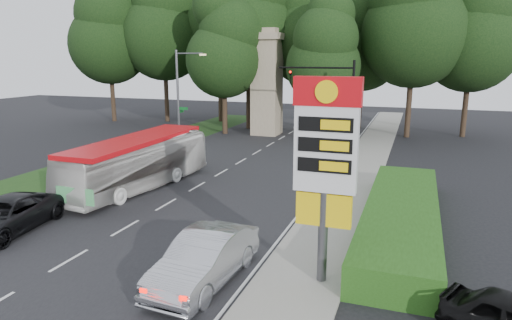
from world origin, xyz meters
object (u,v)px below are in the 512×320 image
(monument, at_px, (267,82))
(transit_bus, at_px, (138,164))
(gas_station_pylon, at_px, (326,154))
(suv_charcoal, at_px, (5,216))
(streetlight_signs, at_px, (180,94))
(traffic_signal_mast, at_px, (336,93))
(sedan_silver, at_px, (204,259))

(monument, height_order, transit_bus, monument)
(gas_station_pylon, distance_m, suv_charcoal, 14.24)
(transit_bus, xyz_separation_m, suv_charcoal, (-1.53, -7.73, -0.72))
(streetlight_signs, height_order, monument, monument)
(transit_bus, bearing_deg, gas_station_pylon, -25.31)
(streetlight_signs, bearing_deg, traffic_signal_mast, 8.92)
(transit_bus, bearing_deg, monument, 93.83)
(suv_charcoal, bearing_deg, gas_station_pylon, -7.02)
(traffic_signal_mast, xyz_separation_m, streetlight_signs, (-12.67, -1.99, -0.23))
(transit_bus, bearing_deg, traffic_signal_mast, 65.50)
(monument, bearing_deg, sedan_silver, -75.64)
(streetlight_signs, xyz_separation_m, sedan_silver, (12.49, -21.30, -3.58))
(traffic_signal_mast, height_order, sedan_silver, traffic_signal_mast)
(suv_charcoal, bearing_deg, monument, 77.41)
(traffic_signal_mast, bearing_deg, transit_bus, -121.20)
(transit_bus, xyz_separation_m, sedan_silver, (8.52, -8.92, -0.62))
(streetlight_signs, bearing_deg, sedan_silver, -59.62)
(gas_station_pylon, bearing_deg, transit_bus, 147.99)
(streetlight_signs, bearing_deg, suv_charcoal, -83.09)
(traffic_signal_mast, height_order, streetlight_signs, streetlight_signs)
(sedan_silver, bearing_deg, streetlight_signs, 123.65)
(monument, bearing_deg, suv_charcoal, -95.19)
(gas_station_pylon, distance_m, streetlight_signs, 25.74)
(monument, bearing_deg, gas_station_pylon, -68.20)
(traffic_signal_mast, distance_m, transit_bus, 17.10)
(streetlight_signs, bearing_deg, monument, 58.03)
(gas_station_pylon, bearing_deg, monument, 111.80)
(traffic_signal_mast, bearing_deg, gas_station_pylon, -80.91)
(suv_charcoal, bearing_deg, traffic_signal_mast, 57.75)
(gas_station_pylon, relative_size, traffic_signal_mast, 0.95)
(monument, bearing_deg, transit_bus, -92.86)
(streetlight_signs, height_order, transit_bus, streetlight_signs)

